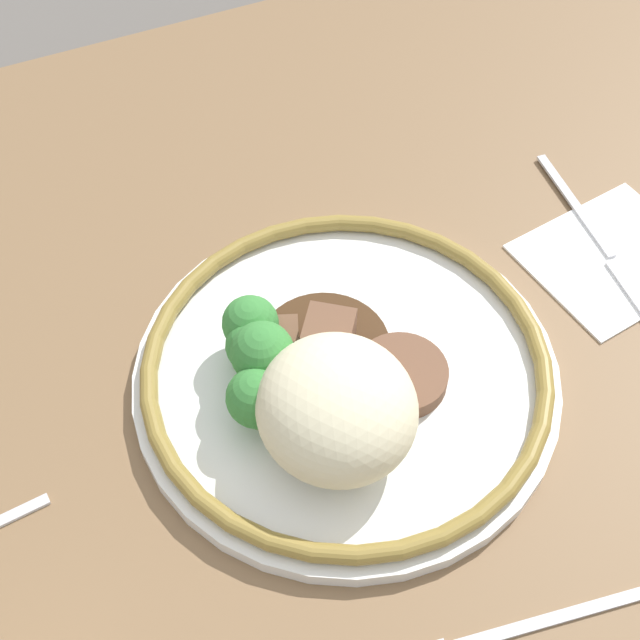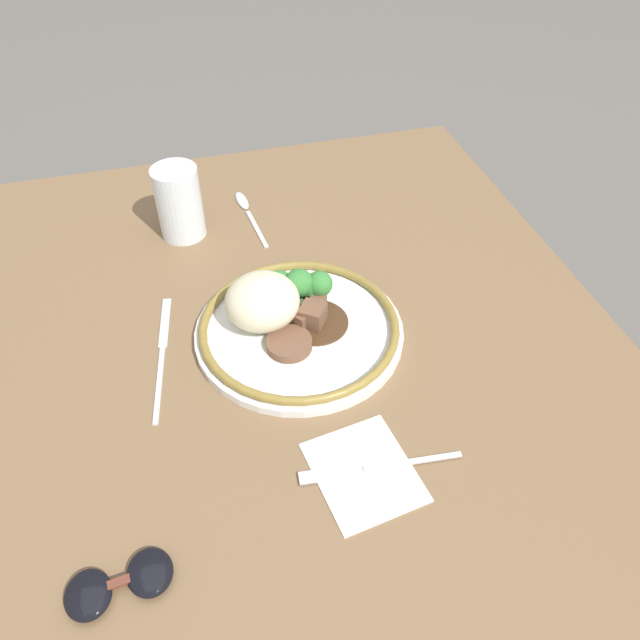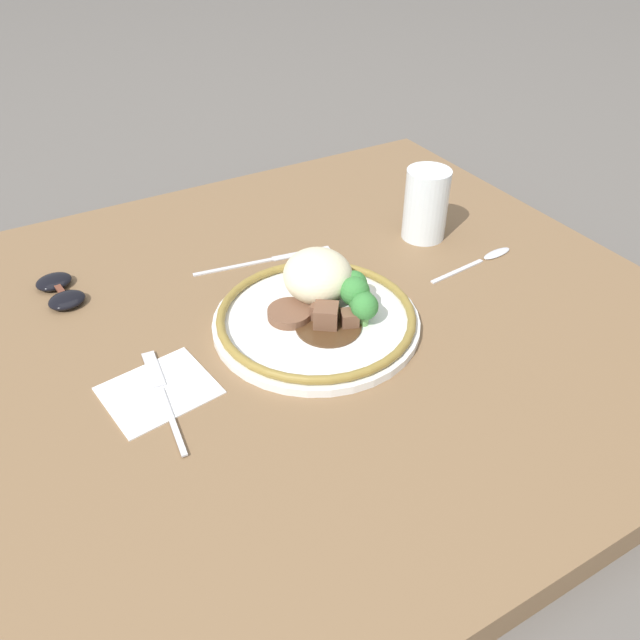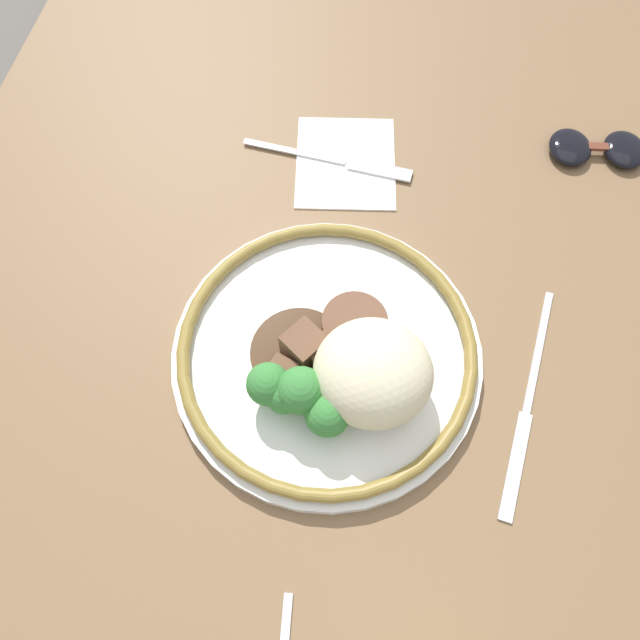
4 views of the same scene
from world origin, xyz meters
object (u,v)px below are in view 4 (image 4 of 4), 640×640
object	(u,v)px
fork	(343,162)
knife	(526,407)
sunglasses	(597,148)
plate	(334,359)

from	to	relation	value
fork	knife	xyz separation A→B (m)	(0.24, 0.20, -0.00)
knife	sunglasses	world-z (taller)	sunglasses
plate	fork	distance (m)	0.24
plate	knife	xyz separation A→B (m)	(0.01, 0.18, -0.02)
fork	sunglasses	size ratio (longest dim) A/B	1.72
plate	fork	xyz separation A→B (m)	(-0.24, -0.03, -0.02)
fork	knife	distance (m)	0.32
plate	knife	size ratio (longest dim) A/B	1.26
plate	sunglasses	bearing A→B (deg)	141.29
fork	sunglasses	world-z (taller)	sunglasses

